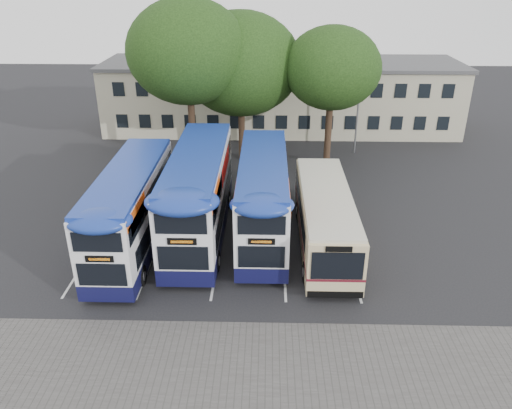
{
  "coord_description": "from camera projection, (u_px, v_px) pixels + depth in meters",
  "views": [
    {
      "loc": [
        -1.16,
        -19.36,
        14.13
      ],
      "look_at": [
        -1.77,
        5.0,
        2.37
      ],
      "focal_mm": 35.0,
      "sensor_mm": 36.0,
      "label": 1
    }
  ],
  "objects": [
    {
      "name": "ground",
      "position": [
        291.0,
        296.0,
        23.55
      ],
      "size": [
        120.0,
        120.0,
        0.0
      ],
      "primitive_type": "plane",
      "color": "black",
      "rests_on": "ground"
    },
    {
      "name": "lamp_post",
      "position": [
        360.0,
        92.0,
        39.18
      ],
      "size": [
        0.25,
        1.05,
        9.06
      ],
      "color": "gray",
      "rests_on": "ground"
    },
    {
      "name": "bay_lines",
      "position": [
        221.0,
        242.0,
        28.13
      ],
      "size": [
        14.12,
        11.0,
        0.01
      ],
      "color": "silver",
      "rests_on": "ground"
    },
    {
      "name": "tree_mid",
      "position": [
        241.0,
        64.0,
        37.04
      ],
      "size": [
        8.99,
        8.99,
        11.28
      ],
      "color": "black",
      "rests_on": "ground"
    },
    {
      "name": "depot_building",
      "position": [
        281.0,
        95.0,
        46.48
      ],
      "size": [
        32.4,
        8.4,
        6.2
      ],
      "color": "#BDB598",
      "rests_on": "ground"
    },
    {
      "name": "paving_strip",
      "position": [
        244.0,
        373.0,
        19.09
      ],
      "size": [
        40.0,
        6.0,
        0.01
      ],
      "primitive_type": "cube",
      "color": "#595654",
      "rests_on": "ground"
    },
    {
      "name": "tree_right",
      "position": [
        332.0,
        68.0,
        35.41
      ],
      "size": [
        6.94,
        6.94,
        10.44
      ],
      "color": "black",
      "rests_on": "ground"
    },
    {
      "name": "bus_single",
      "position": [
        325.0,
        215.0,
        27.17
      ],
      "size": [
        2.73,
        10.73,
        3.2
      ],
      "color": "beige",
      "rests_on": "ground"
    },
    {
      "name": "tree_left",
      "position": [
        188.0,
        52.0,
        34.67
      ],
      "size": [
        8.56,
        8.56,
        12.3
      ],
      "color": "black",
      "rests_on": "ground"
    },
    {
      "name": "bus_dd_left",
      "position": [
        131.0,
        206.0,
        26.56
      ],
      "size": [
        2.64,
        10.88,
        4.53
      ],
      "color": "#0F103A",
      "rests_on": "ground"
    },
    {
      "name": "bus_dd_right",
      "position": [
        263.0,
        194.0,
        27.92
      ],
      "size": [
        2.67,
        11.0,
        4.58
      ],
      "color": "#0F103A",
      "rests_on": "ground"
    },
    {
      "name": "bus_dd_mid",
      "position": [
        199.0,
        191.0,
        27.9
      ],
      "size": [
        2.85,
        11.76,
        4.9
      ],
      "color": "#0F103A",
      "rests_on": "ground"
    }
  ]
}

